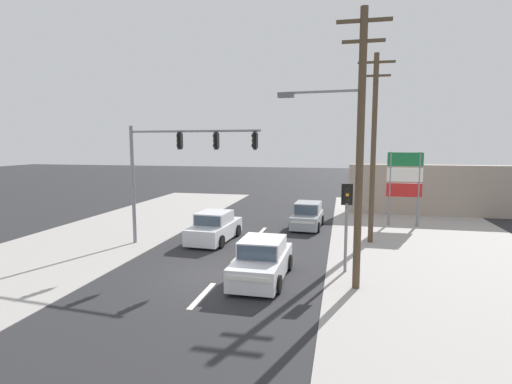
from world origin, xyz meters
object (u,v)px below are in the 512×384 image
(pedestal_signal_right_kerb, at_px, (347,213))
(hatchback_kerbside_parked, at_px, (307,216))
(utility_pole_midground_right, at_px, (374,146))
(traffic_signal_mast, at_px, (174,159))
(sedan_crossing_left, at_px, (215,228))
(sedan_receding_far, at_px, (262,261))
(utility_pole_foreground_right, at_px, (356,143))
(shopping_plaza_sign, at_px, (405,178))

(pedestal_signal_right_kerb, distance_m, hatchback_kerbside_parked, 8.73)
(utility_pole_midground_right, relative_size, traffic_signal_mast, 1.39)
(sedan_crossing_left, bearing_deg, sedan_receding_far, -55.68)
(pedestal_signal_right_kerb, bearing_deg, utility_pole_foreground_right, -82.44)
(shopping_plaza_sign, bearing_deg, pedestal_signal_right_kerb, -109.43)
(utility_pole_midground_right, xyz_separation_m, pedestal_signal_right_kerb, (-1.30, -5.22, -2.60))
(shopping_plaza_sign, bearing_deg, utility_pole_midground_right, -114.97)
(traffic_signal_mast, xyz_separation_m, sedan_crossing_left, (1.52, 1.53, -3.65))
(utility_pole_midground_right, distance_m, hatchback_kerbside_parked, 6.35)
(pedestal_signal_right_kerb, distance_m, sedan_crossing_left, 7.93)
(utility_pole_foreground_right, xyz_separation_m, hatchback_kerbside_parked, (-2.47, 10.02, -4.45))
(traffic_signal_mast, xyz_separation_m, shopping_plaza_sign, (11.79, 7.74, -1.37))
(pedestal_signal_right_kerb, xyz_separation_m, sedan_receding_far, (-3.09, -1.49, -1.71))
(utility_pole_foreground_right, relative_size, shopping_plaza_sign, 2.08)
(utility_pole_midground_right, relative_size, sedan_crossing_left, 2.21)
(utility_pole_foreground_right, bearing_deg, traffic_signal_mast, 154.37)
(utility_pole_foreground_right, height_order, shopping_plaza_sign, utility_pole_foreground_right)
(shopping_plaza_sign, height_order, hatchback_kerbside_parked, shopping_plaza_sign)
(sedan_receding_far, distance_m, hatchback_kerbside_parked, 9.79)
(utility_pole_midground_right, bearing_deg, sedan_receding_far, -123.14)
(hatchback_kerbside_parked, bearing_deg, utility_pole_foreground_right, -76.14)
(pedestal_signal_right_kerb, bearing_deg, hatchback_kerbside_parked, 105.16)
(shopping_plaza_sign, xyz_separation_m, sedan_receding_far, (-6.63, -11.54, -2.28))
(hatchback_kerbside_parked, bearing_deg, traffic_signal_mast, -135.22)
(traffic_signal_mast, bearing_deg, sedan_crossing_left, 45.12)
(sedan_receding_far, xyz_separation_m, hatchback_kerbside_parked, (0.85, 9.76, -0.00))
(traffic_signal_mast, height_order, sedan_receding_far, traffic_signal_mast)
(hatchback_kerbside_parked, bearing_deg, pedestal_signal_right_kerb, -74.84)
(hatchback_kerbside_parked, bearing_deg, sedan_receding_far, -94.96)
(traffic_signal_mast, bearing_deg, pedestal_signal_right_kerb, -15.65)
(sedan_crossing_left, height_order, sedan_receding_far, same)
(utility_pole_foreground_right, distance_m, sedan_crossing_left, 9.97)
(sedan_receding_far, bearing_deg, traffic_signal_mast, 143.61)
(shopping_plaza_sign, bearing_deg, sedan_receding_far, -119.88)
(shopping_plaza_sign, distance_m, sedan_receding_far, 13.50)
(shopping_plaza_sign, bearing_deg, sedan_crossing_left, -148.82)
(traffic_signal_mast, xyz_separation_m, pedestal_signal_right_kerb, (8.24, -2.31, -1.94))
(pedestal_signal_right_kerb, xyz_separation_m, shopping_plaza_sign, (3.54, 10.05, 0.57))
(shopping_plaza_sign, relative_size, hatchback_kerbside_parked, 1.24)
(shopping_plaza_sign, height_order, sedan_receding_far, shopping_plaza_sign)
(shopping_plaza_sign, distance_m, hatchback_kerbside_parked, 6.47)
(sedan_crossing_left, distance_m, hatchback_kerbside_parked, 6.30)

